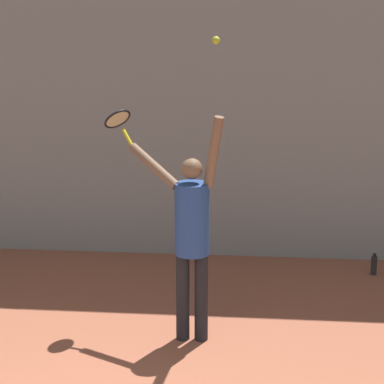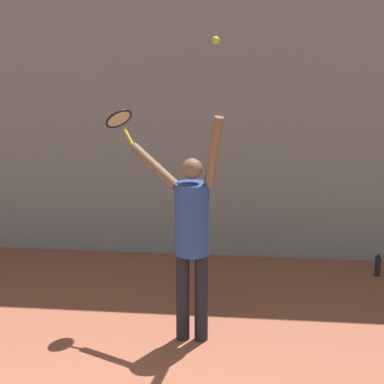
% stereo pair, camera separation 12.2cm
% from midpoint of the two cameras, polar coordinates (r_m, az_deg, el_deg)
% --- Properties ---
extents(back_wall, '(18.00, 0.10, 5.00)m').
position_cam_midpoint_polar(back_wall, '(8.83, -0.72, 10.54)').
color(back_wall, gray).
rests_on(back_wall, ground_plane).
extents(tennis_player, '(0.97, 0.59, 2.20)m').
position_cam_midpoint_polar(tennis_player, '(6.53, 0.47, -3.16)').
color(tennis_player, black).
rests_on(tennis_player, ground_plane).
extents(tennis_racket, '(0.38, 0.36, 0.37)m').
position_cam_midpoint_polar(tennis_racket, '(6.95, -5.44, 5.85)').
color(tennis_racket, yellow).
extents(tennis_ball, '(0.07, 0.07, 0.07)m').
position_cam_midpoint_polar(tennis_ball, '(6.11, 2.55, 12.33)').
color(tennis_ball, '#CCDB2D').
extents(water_bottle, '(0.07, 0.07, 0.27)m').
position_cam_midpoint_polar(water_bottle, '(8.78, 15.38, -5.90)').
color(water_bottle, '#262628').
rests_on(water_bottle, ground_plane).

